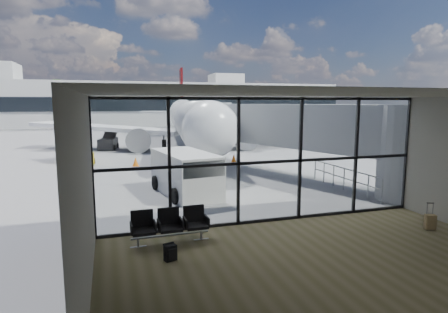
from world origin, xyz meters
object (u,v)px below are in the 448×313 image
suitcase (430,222)px  service_van (186,173)px  airliner (190,119)px  belt_loader (108,143)px  mobile_stairs (76,155)px  seating_row (170,224)px  backpack (171,253)px

suitcase → service_van: 10.14m
suitcase → airliner: 26.32m
belt_loader → mobile_stairs: (-2.25, -7.87, 0.01)m
suitcase → airliner: airliner is taller
suitcase → mobile_stairs: mobile_stairs is taller
seating_row → suitcase: seating_row is taller
suitcase → service_van: size_ratio=0.19×
seating_row → belt_loader: belt_loader is taller
backpack → belt_loader: (-1.48, 26.47, 0.35)m
mobile_stairs → airliner: bearing=19.6°
seating_row → mobile_stairs: (-3.94, 17.18, 0.01)m
backpack → airliner: (6.19, 25.96, 2.44)m
service_van → belt_loader: bearing=90.8°
service_van → belt_loader: service_van is taller
service_van → belt_loader: 19.51m
backpack → seating_row: bearing=63.3°
seating_row → suitcase: (8.64, -1.53, -0.31)m
suitcase → belt_loader: (-10.33, 26.59, 0.31)m
service_van → suitcase: bearing=-56.2°
suitcase → backpack: bearing=-157.6°
mobile_stairs → suitcase: bearing=-73.1°
belt_loader → mobile_stairs: mobile_stairs is taller
seating_row → suitcase: bearing=-11.2°
seating_row → mobile_stairs: 17.63m
backpack → suitcase: size_ratio=0.53×
backpack → service_van: 7.55m
seating_row → service_van: bearing=72.4°
airliner → service_van: bearing=-95.1°
airliner → belt_loader: 7.97m
airliner → mobile_stairs: airliner is taller
airliner → belt_loader: bearing=-176.1°
backpack → service_van: size_ratio=0.10×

